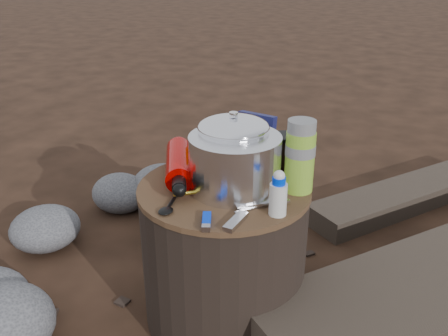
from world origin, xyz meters
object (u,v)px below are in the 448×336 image
at_px(fuel_bottle, 179,164).
at_px(stump, 224,253).
at_px(thermos, 300,157).
at_px(camping_pot, 233,149).
at_px(travel_mug, 285,154).

bearing_deg(fuel_bottle, stump, -34.76).
distance_m(stump, fuel_bottle, 0.29).
xyz_separation_m(stump, thermos, (0.18, 0.07, 0.31)).
bearing_deg(stump, fuel_bottle, 175.16).
height_order(camping_pot, thermos, thermos).
relative_size(stump, thermos, 2.42).
bearing_deg(stump, camping_pot, 81.32).
distance_m(fuel_bottle, thermos, 0.34).
bearing_deg(stump, travel_mug, 54.24).
xyz_separation_m(fuel_bottle, thermos, (0.33, 0.05, 0.06)).
relative_size(fuel_bottle, thermos, 1.57).
distance_m(fuel_bottle, travel_mug, 0.30).
bearing_deg(travel_mug, fuel_bottle, -150.41).
relative_size(camping_pot, travel_mug, 1.68).
relative_size(fuel_bottle, travel_mug, 2.70).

